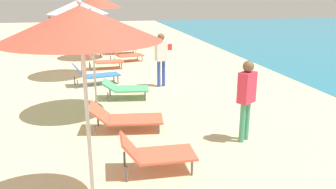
# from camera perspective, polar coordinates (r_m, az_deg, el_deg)

# --- Properties ---
(umbrella_third) EXTENTS (1.85, 1.85, 2.81)m
(umbrella_third) POSITION_cam_1_polar(r_m,az_deg,el_deg) (4.02, -14.42, 11.40)
(umbrella_third) COLOR silver
(umbrella_third) RESTS_ON ground
(lounger_third_shoreside) EXTENTS (1.25, 0.65, 0.66)m
(lounger_third_shoreside) POSITION_cam_1_polar(r_m,az_deg,el_deg) (5.72, -2.17, -9.72)
(lounger_third_shoreside) COLOR #D8593F
(lounger_third_shoreside) RESTS_ON ground
(umbrella_fourth) EXTENTS (2.07, 2.07, 2.58)m
(umbrella_fourth) POSITION_cam_1_polar(r_m,az_deg,el_deg) (8.17, -12.75, 12.11)
(umbrella_fourth) COLOR silver
(umbrella_fourth) RESTS_ON ground
(lounger_fourth_shoreside) EXTENTS (1.37, 0.85, 0.54)m
(lounger_fourth_shoreside) POSITION_cam_1_polar(r_m,az_deg,el_deg) (9.68, -7.19, 1.11)
(lounger_fourth_shoreside) COLOR #4CA572
(lounger_fourth_shoreside) RESTS_ON ground
(lounger_fourth_inland) EXTENTS (1.65, 0.87, 0.61)m
(lounger_fourth_inland) POSITION_cam_1_polar(r_m,az_deg,el_deg) (7.45, -7.27, -3.81)
(lounger_fourth_inland) COLOR #D8593F
(lounger_fourth_inland) RESTS_ON ground
(umbrella_fifth) EXTENTS (2.07, 2.07, 2.72)m
(umbrella_fifth) POSITION_cam_1_polar(r_m,az_deg,el_deg) (12.33, -14.92, 13.98)
(umbrella_fifth) COLOR olive
(umbrella_fifth) RESTS_ON ground
(lounger_fifth_shoreside) EXTENTS (1.42, 0.72, 0.67)m
(lounger_fifth_shoreside) POSITION_cam_1_polar(r_m,az_deg,el_deg) (13.71, -10.65, 5.60)
(lounger_fifth_shoreside) COLOR #D8593F
(lounger_fifth_shoreside) RESTS_ON ground
(lounger_fifth_inland) EXTENTS (1.56, 0.88, 0.73)m
(lounger_fifth_inland) POSITION_cam_1_polar(r_m,az_deg,el_deg) (11.34, -12.17, 3.35)
(lounger_fifth_inland) COLOR blue
(lounger_fifth_inland) RESTS_ON ground
(umbrella_sixth) EXTENTS (2.11, 2.11, 2.88)m
(umbrella_sixth) POSITION_cam_1_polar(r_m,az_deg,el_deg) (15.89, -11.75, 15.03)
(umbrella_sixth) COLOR #4C4C51
(umbrella_sixth) RESTS_ON ground
(lounger_sixth_shoreside) EXTENTS (1.57, 0.86, 0.64)m
(lounger_sixth_shoreside) POSITION_cam_1_polar(r_m,az_deg,el_deg) (17.19, -7.90, 7.83)
(lounger_sixth_shoreside) COLOR #D8593F
(lounger_sixth_shoreside) RESTS_ON ground
(lounger_sixth_inland) EXTENTS (1.58, 0.99, 0.64)m
(lounger_sixth_inland) POSITION_cam_1_polar(r_m,az_deg,el_deg) (15.09, -7.19, 6.67)
(lounger_sixth_inland) COLOR #D8593F
(lounger_sixth_inland) RESTS_ON ground
(umbrella_farthest) EXTENTS (2.03, 2.03, 2.67)m
(umbrella_farthest) POSITION_cam_1_polar(r_m,az_deg,el_deg) (20.11, -12.02, 14.80)
(umbrella_farthest) COLOR olive
(umbrella_farthest) RESTS_ON ground
(lounger_farthest_shoreside) EXTENTS (1.53, 0.75, 0.70)m
(lounger_farthest_shoreside) POSITION_cam_1_polar(r_m,az_deg,el_deg) (21.27, -8.70, 9.48)
(lounger_farthest_shoreside) COLOR #D8593F
(lounger_farthest_shoreside) RESTS_ON ground
(lounger_farthest_inland) EXTENTS (1.60, 0.79, 0.59)m
(lounger_farthest_inland) POSITION_cam_1_polar(r_m,az_deg,el_deg) (19.34, -9.72, 8.69)
(lounger_farthest_inland) COLOR #D8593F
(lounger_farthest_inland) RESTS_ON ground
(person_walking_near) EXTENTS (0.40, 0.30, 1.79)m
(person_walking_near) POSITION_cam_1_polar(r_m,az_deg,el_deg) (19.30, -18.92, 10.41)
(person_walking_near) COLOR silver
(person_walking_near) RESTS_ON ground
(person_walking_mid) EXTENTS (0.40, 0.30, 1.70)m
(person_walking_mid) POSITION_cam_1_polar(r_m,az_deg,el_deg) (10.75, -1.16, 6.71)
(person_walking_mid) COLOR #334CB2
(person_walking_mid) RESTS_ON ground
(person_walking_far) EXTENTS (0.42, 0.38, 1.65)m
(person_walking_far) POSITION_cam_1_polar(r_m,az_deg,el_deg) (6.81, 13.03, 0.19)
(person_walking_far) COLOR #3F9972
(person_walking_far) RESTS_ON ground
(cooler_box) EXTENTS (0.58, 0.43, 0.38)m
(cooler_box) POSITION_cam_1_polar(r_m,az_deg,el_deg) (18.18, -0.26, 8.08)
(cooler_box) COLOR red
(cooler_box) RESTS_ON ground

